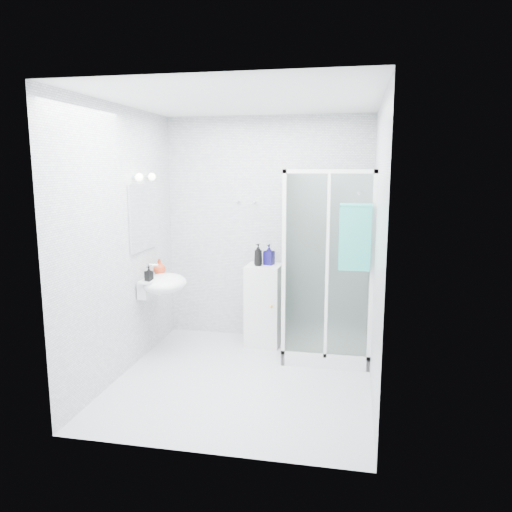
% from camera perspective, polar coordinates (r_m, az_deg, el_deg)
% --- Properties ---
extents(room, '(2.40, 2.60, 2.60)m').
position_cam_1_polar(room, '(4.59, -1.47, 1.12)').
color(room, silver).
rests_on(room, ground).
extents(shower_enclosure, '(0.90, 0.95, 2.00)m').
position_cam_1_polar(shower_enclosure, '(5.43, 7.33, -6.78)').
color(shower_enclosure, white).
rests_on(shower_enclosure, ground).
extents(wall_basin, '(0.46, 0.56, 0.35)m').
position_cam_1_polar(wall_basin, '(5.40, -10.64, -3.14)').
color(wall_basin, white).
rests_on(wall_basin, ground).
extents(mirror, '(0.02, 0.60, 0.70)m').
position_cam_1_polar(mirror, '(5.37, -12.86, 4.31)').
color(mirror, white).
rests_on(mirror, room).
extents(vanity_lights, '(0.10, 0.40, 0.08)m').
position_cam_1_polar(vanity_lights, '(5.32, -12.55, 8.81)').
color(vanity_lights, silver).
rests_on(vanity_lights, room).
extents(wall_hooks, '(0.23, 0.06, 0.03)m').
position_cam_1_polar(wall_hooks, '(5.83, -1.16, 6.18)').
color(wall_hooks, silver).
rests_on(wall_hooks, room).
extents(storage_cabinet, '(0.39, 0.42, 0.93)m').
position_cam_1_polar(storage_cabinet, '(5.74, 0.89, -5.61)').
color(storage_cabinet, silver).
rests_on(storage_cabinet, ground).
extents(hand_towel, '(0.30, 0.04, 0.65)m').
position_cam_1_polar(hand_towel, '(4.83, 11.26, 2.28)').
color(hand_towel, teal).
rests_on(hand_towel, shower_enclosure).
extents(shampoo_bottle_a, '(0.12, 0.12, 0.25)m').
position_cam_1_polar(shampoo_bottle_a, '(5.57, 0.25, 0.14)').
color(shampoo_bottle_a, black).
rests_on(shampoo_bottle_a, storage_cabinet).
extents(shampoo_bottle_b, '(0.13, 0.13, 0.23)m').
position_cam_1_polar(shampoo_bottle_b, '(5.64, 1.49, 0.17)').
color(shampoo_bottle_b, '#120D4E').
rests_on(shampoo_bottle_b, storage_cabinet).
extents(soap_dispenser_orange, '(0.14, 0.14, 0.17)m').
position_cam_1_polar(soap_dispenser_orange, '(5.54, -10.98, -1.22)').
color(soap_dispenser_orange, '#AE3314').
rests_on(soap_dispenser_orange, wall_basin).
extents(soap_dispenser_black, '(0.09, 0.09, 0.15)m').
position_cam_1_polar(soap_dispenser_black, '(5.25, -12.14, -1.99)').
color(soap_dispenser_black, black).
rests_on(soap_dispenser_black, wall_basin).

